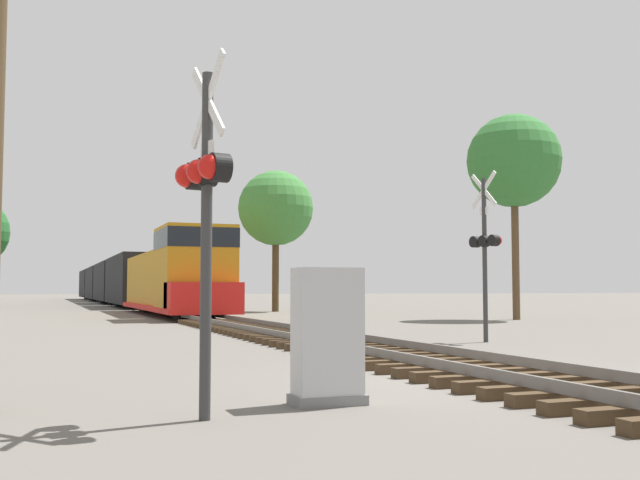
{
  "coord_description": "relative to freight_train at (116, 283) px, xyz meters",
  "views": [
    {
      "loc": [
        -6.35,
        -10.06,
        1.36
      ],
      "look_at": [
        -0.04,
        6.91,
        2.55
      ],
      "focal_mm": 42.0,
      "sensor_mm": 36.0,
      "label": 1
    }
  ],
  "objects": [
    {
      "name": "rail_track_bed",
      "position": [
        0.0,
        -60.56,
        -1.82
      ],
      "size": [
        2.6,
        160.0,
        0.31
      ],
      "color": "#42301E",
      "rests_on": "ground"
    },
    {
      "name": "crossing_signal_far",
      "position": [
        4.4,
        -54.0,
        0.55
      ],
      "size": [
        0.46,
        1.02,
        4.4
      ],
      "rotation": [
        0.0,
        0.0,
        1.74
      ],
      "color": "#333333",
      "rests_on": "ground"
    },
    {
      "name": "crossing_signal_near",
      "position": [
        -4.76,
        -62.82,
        0.44
      ],
      "size": [
        0.45,
        1.01,
        3.84
      ],
      "rotation": [
        0.0,
        0.0,
        -1.41
      ],
      "color": "#333333",
      "rests_on": "ground"
    },
    {
      "name": "tree_mid_background",
      "position": [
        6.95,
        -27.06,
        4.32
      ],
      "size": [
        4.59,
        4.59,
        8.61
      ],
      "color": "#473521",
      "rests_on": "ground"
    },
    {
      "name": "tree_far_right",
      "position": [
        13.5,
        -42.35,
        5.16
      ],
      "size": [
        4.21,
        4.21,
        9.25
      ],
      "color": "brown",
      "rests_on": "ground"
    },
    {
      "name": "relay_cabinet",
      "position": [
        -3.16,
        -62.28,
        -1.16
      ],
      "size": [
        0.85,
        0.51,
        1.61
      ],
      "color": "slate",
      "rests_on": "ground"
    },
    {
      "name": "freight_train",
      "position": [
        0.0,
        0.0,
        0.0
      ],
      "size": [
        3.11,
        80.89,
        4.13
      ],
      "color": "#B77A14",
      "rests_on": "ground"
    },
    {
      "name": "ground_plane",
      "position": [
        0.0,
        -60.56,
        -1.95
      ],
      "size": [
        400.0,
        400.0,
        0.0
      ],
      "primitive_type": "plane",
      "color": "#666059"
    }
  ]
}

